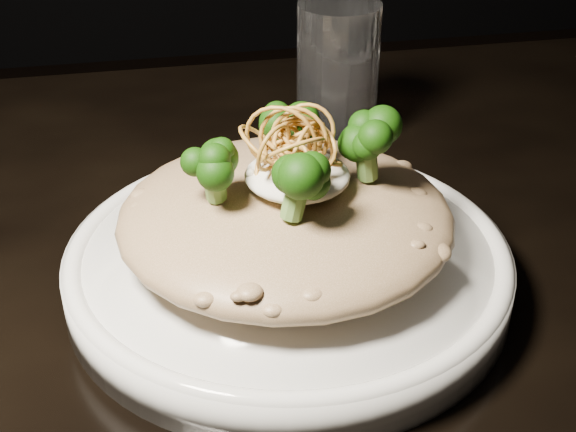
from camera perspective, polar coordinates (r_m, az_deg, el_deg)
name	(u,v)px	position (r m, az deg, el deg)	size (l,w,h in m)	color
table	(275,353)	(0.62, -0.96, -9.74)	(1.10, 0.80, 0.75)	black
plate	(288,267)	(0.54, 0.00, -3.65)	(0.29, 0.29, 0.03)	silver
risotto	(286,216)	(0.51, -0.18, -0.04)	(0.22, 0.22, 0.05)	brown
broccoli	(295,149)	(0.49, 0.52, 4.77)	(0.14, 0.14, 0.05)	black
cheese	(297,175)	(0.49, 0.66, 2.91)	(0.07, 0.07, 0.02)	white
shallots	(290,136)	(0.48, 0.13, 5.74)	(0.05, 0.05, 0.04)	brown
drinking_glass	(338,75)	(0.71, 3.54, 9.97)	(0.07, 0.07, 0.13)	silver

